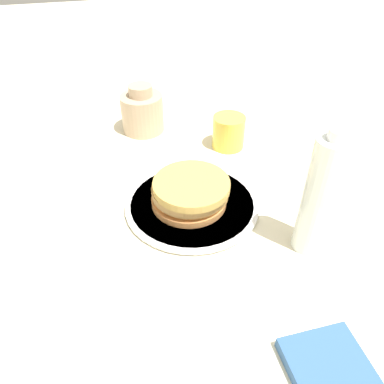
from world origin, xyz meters
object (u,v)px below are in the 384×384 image
Objects in this scene: cream_jug at (142,112)px; water_bottle_near at (320,197)px; plate at (192,204)px; pancake_stack at (190,192)px; juice_glass at (229,132)px.

water_bottle_near reaches higher than cream_jug.
water_bottle_near reaches higher than plate.
pancake_stack is at bearing 5.70° from plate.
juice_glass is 0.38m from water_bottle_near.
pancake_stack is 0.66× the size of water_bottle_near.
juice_glass is at bearing -125.58° from plate.
water_bottle_near is (-0.23, 0.51, 0.06)m from cream_jug.
cream_jug is at bearing -65.46° from water_bottle_near.
water_bottle_near is at bearing 139.57° from pancake_stack.
pancake_stack is at bearing 53.82° from juice_glass.
water_bottle_near is (-0.03, 0.37, 0.08)m from juice_glass.
juice_glass is 0.25m from cream_jug.
pancake_stack is at bearing -40.43° from water_bottle_near.
plate is 0.26m from juice_glass.
water_bottle_near is (-0.18, 0.16, 0.11)m from plate.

